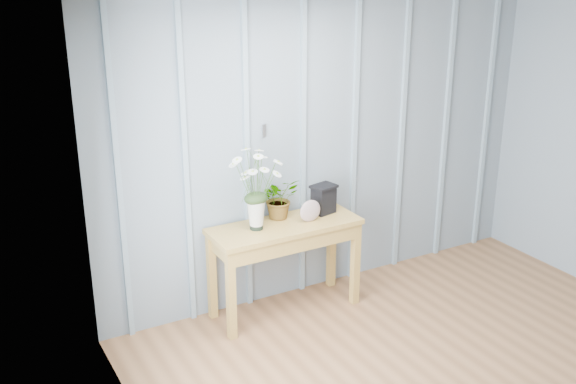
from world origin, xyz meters
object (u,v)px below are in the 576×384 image
sideboard (285,237)px  carved_box (324,199)px  daisy_vase (256,179)px  felt_disc_vessel (310,211)px

sideboard → carved_box: size_ratio=5.08×
daisy_vase → felt_disc_vessel: bearing=-9.3°
felt_disc_vessel → carved_box: 0.22m
sideboard → felt_disc_vessel: size_ratio=6.73×
daisy_vase → sideboard: bearing=-5.0°
sideboard → daisy_vase: bearing=175.0°
sideboard → felt_disc_vessel: bearing=-14.3°
felt_disc_vessel → carved_box: (0.19, 0.11, 0.03)m
sideboard → daisy_vase: daisy_vase is taller
felt_disc_vessel → carved_box: bearing=32.0°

